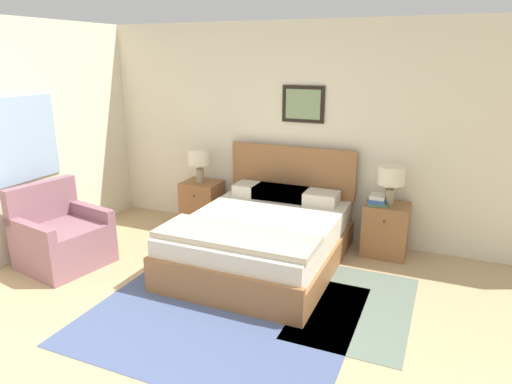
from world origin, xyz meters
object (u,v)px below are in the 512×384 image
Objects in this scene: nightstand_near_window at (202,204)px; table_lamp_near_window at (199,159)px; armchair at (61,239)px; bed at (263,237)px; table_lamp_by_door at (391,177)px; nightstand_by_door at (386,230)px.

table_lamp_near_window is at bearing -95.64° from nightstand_near_window.
nightstand_near_window is at bearing 164.72° from armchair.
bed reaches higher than table_lamp_near_window.
bed is at bearing -148.45° from table_lamp_by_door.
nightstand_near_window is 1.35× the size of table_lamp_near_window.
nightstand_by_door is at bearing 128.07° from armchair.
table_lamp_by_door reaches higher than nightstand_near_window.
bed reaches higher than nightstand_near_window.
bed reaches higher than armchair.
table_lamp_near_window is (-2.39, -0.03, 0.62)m from nightstand_by_door.
table_lamp_near_window is at bearing 180.00° from table_lamp_by_door.
nightstand_by_door is 1.35× the size of table_lamp_by_door.
nightstand_by_door is at bearing 32.76° from bed.
armchair is at bearing -152.64° from nightstand_by_door.
nightstand_by_door is at bearing 0.64° from table_lamp_near_window.
bed is 2.19m from armchair.
nightstand_by_door is (3.19, 1.65, 0.00)m from armchair.
armchair is 3.60m from nightstand_by_door.
armchair is 1.92m from table_lamp_near_window.
armchair reaches higher than nightstand_by_door.
nightstand_near_window is (0.81, 1.65, 0.00)m from armchair.
table_lamp_near_window is (-0.00, -0.03, 0.62)m from nightstand_near_window.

